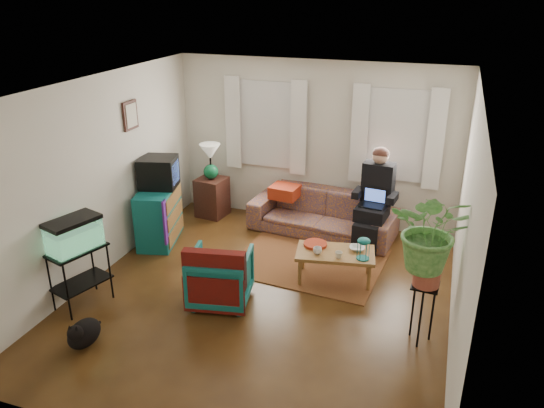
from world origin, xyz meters
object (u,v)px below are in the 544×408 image
at_px(aquarium_stand, 81,277).
at_px(coffee_table, 335,266).
at_px(side_table, 212,197).
at_px(armchair, 220,275).
at_px(dresser, 159,215).
at_px(plant_stand, 422,313).
at_px(sofa, 323,207).

height_order(aquarium_stand, coffee_table, aquarium_stand).
relative_size(side_table, coffee_table, 0.65).
bearing_deg(side_table, armchair, -62.95).
xyz_separation_m(aquarium_stand, coffee_table, (2.77, 1.55, -0.17)).
relative_size(dresser, plant_stand, 1.33).
bearing_deg(sofa, coffee_table, -63.09).
bearing_deg(side_table, plant_stand, -33.73).
distance_m(dresser, plant_stand, 4.12).
relative_size(armchair, plant_stand, 1.03).
bearing_deg(coffee_table, aquarium_stand, -160.77).
xyz_separation_m(aquarium_stand, armchair, (1.56, 0.61, -0.01)).
xyz_separation_m(sofa, dresser, (-2.26, -1.07, -0.01)).
relative_size(side_table, plant_stand, 0.92).
height_order(side_table, aquarium_stand, aquarium_stand).
bearing_deg(coffee_table, dresser, 164.13).
height_order(sofa, coffee_table, sofa).
bearing_deg(aquarium_stand, side_table, 100.82).
relative_size(side_table, dresser, 0.70).
height_order(sofa, side_table, sofa).
bearing_deg(plant_stand, armchair, 179.30).
bearing_deg(sofa, aquarium_stand, -121.43).
bearing_deg(armchair, dresser, -48.99).
relative_size(side_table, aquarium_stand, 0.87).
xyz_separation_m(side_table, dresser, (-0.34, -1.14, 0.10)).
bearing_deg(armchair, side_table, -73.65).
height_order(dresser, armchair, dresser).
bearing_deg(sofa, plant_stand, -47.82).
relative_size(dresser, armchair, 1.29).
bearing_deg(side_table, aquarium_stand, -96.70).
bearing_deg(plant_stand, sofa, 125.69).
bearing_deg(dresser, armchair, -52.51).
distance_m(side_table, coffee_table, 2.81).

